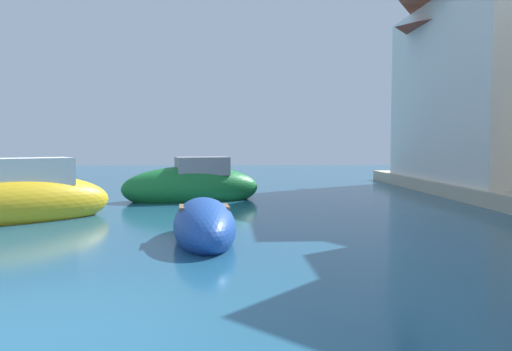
% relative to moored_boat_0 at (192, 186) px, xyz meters
% --- Properties ---
extents(ground, '(80.00, 80.00, 0.00)m').
position_rel_moored_boat_0_xyz_m(ground, '(-0.90, -12.63, -0.50)').
color(ground, '#1E5170').
extents(quay_promenade, '(44.00, 32.00, 0.50)m').
position_rel_moored_boat_0_xyz_m(quay_promenade, '(3.41, -12.99, -0.25)').
color(quay_promenade, beige).
rests_on(quay_promenade, ground).
extents(moored_boat_0, '(4.99, 2.67, 1.85)m').
position_rel_moored_boat_0_xyz_m(moored_boat_0, '(0.00, 0.00, 0.00)').
color(moored_boat_0, '#197233').
rests_on(moored_boat_0, ground).
extents(moored_boat_2, '(1.59, 3.53, 1.13)m').
position_rel_moored_boat_0_xyz_m(moored_boat_2, '(0.72, -7.37, -0.18)').
color(moored_boat_2, '#1E479E').
rests_on(moored_boat_2, ground).
extents(moored_boat_3, '(5.26, 4.36, 1.96)m').
position_rel_moored_boat_0_xyz_m(moored_boat_3, '(-4.32, -4.43, 0.02)').
color(moored_boat_3, gold).
rests_on(moored_boat_3, ground).
extents(waterfront_building_annex, '(5.90, 10.16, 8.14)m').
position_rel_moored_boat_0_xyz_m(waterfront_building_annex, '(12.10, 2.39, 4.13)').
color(waterfront_building_annex, white).
rests_on(waterfront_building_annex, quay_promenade).
extents(waterfront_building_far, '(5.43, 7.71, 7.28)m').
position_rel_moored_boat_0_xyz_m(waterfront_building_far, '(12.10, 3.74, 3.69)').
color(waterfront_building_far, beige).
rests_on(waterfront_building_far, quay_promenade).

